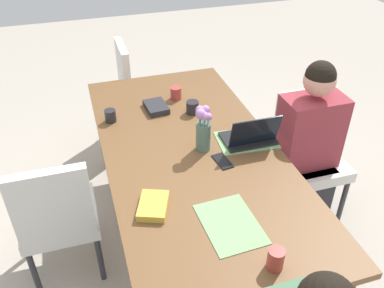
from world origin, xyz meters
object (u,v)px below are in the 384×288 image
object	(u,v)px
dining_table	(192,160)
person_far_left_mid	(306,153)
flower_vase	(203,129)
laptop_far_left_mid	(250,136)
coffee_mug_centre_right	(276,259)
book_red_cover	(153,206)
book_blue_cover	(156,107)
phone_black	(223,161)
chair_head_left_left_far	(138,87)
coffee_mug_near_left	(110,116)
coffee_mug_near_right	(176,93)
coffee_mug_centre_left	(192,107)
chair_near_right_near	(57,215)
chair_far_left_mid	(307,148)

from	to	relation	value
dining_table	person_far_left_mid	bearing A→B (deg)	91.34
dining_table	flower_vase	world-z (taller)	flower_vase
laptop_far_left_mid	coffee_mug_centre_right	size ratio (longest dim) A/B	3.10
book_red_cover	book_blue_cover	world-z (taller)	same
phone_black	chair_head_left_left_far	bearing A→B (deg)	-179.39
person_far_left_mid	coffee_mug_centre_right	world-z (taller)	person_far_left_mid
book_red_cover	phone_black	xyz separation A→B (m)	(-0.26, 0.47, -0.02)
person_far_left_mid	coffee_mug_near_left	bearing A→B (deg)	-110.59
flower_vase	coffee_mug_near_right	world-z (taller)	flower_vase
coffee_mug_near_right	coffee_mug_centre_right	bearing A→B (deg)	0.36
book_red_cover	laptop_far_left_mid	bearing A→B (deg)	140.82
dining_table	phone_black	size ratio (longest dim) A/B	14.52
coffee_mug_near_left	coffee_mug_centre_right	bearing A→B (deg)	19.91
coffee_mug_centre_left	coffee_mug_centre_right	bearing A→B (deg)	-1.90
chair_head_left_left_far	chair_near_right_near	world-z (taller)	same
person_far_left_mid	flower_vase	distance (m)	0.83
coffee_mug_near_left	book_blue_cover	bearing A→B (deg)	100.97
laptop_far_left_mid	book_red_cover	distance (m)	0.81
dining_table	coffee_mug_centre_left	bearing A→B (deg)	162.57
coffee_mug_centre_right	flower_vase	bearing A→B (deg)	-178.69
person_far_left_mid	coffee_mug_near_right	bearing A→B (deg)	-130.97
chair_far_left_mid	flower_vase	distance (m)	0.90
person_far_left_mid	coffee_mug_near_right	distance (m)	1.01
dining_table	coffee_mug_near_left	bearing A→B (deg)	-139.05
person_far_left_mid	phone_black	size ratio (longest dim) A/B	7.97
coffee_mug_near_right	phone_black	bearing A→B (deg)	4.09
chair_far_left_mid	chair_head_left_left_far	xyz separation A→B (m)	(-1.29, -0.96, 0.00)
chair_near_right_near	phone_black	xyz separation A→B (m)	(0.09, 0.97, 0.23)
coffee_mug_near_left	phone_black	xyz separation A→B (m)	(0.64, 0.56, -0.04)
phone_black	coffee_mug_centre_left	bearing A→B (deg)	172.86
coffee_mug_near_left	coffee_mug_centre_right	world-z (taller)	coffee_mug_centre_right
coffee_mug_centre_left	coffee_mug_near_right	bearing A→B (deg)	-166.71
phone_black	book_blue_cover	bearing A→B (deg)	-169.15
laptop_far_left_mid	coffee_mug_centre_right	world-z (taller)	laptop_far_left_mid
chair_far_left_mid	coffee_mug_near_right	distance (m)	1.02
coffee_mug_near_right	coffee_mug_centre_right	xyz separation A→B (m)	(1.58, 0.01, 0.01)
chair_far_left_mid	chair_head_left_left_far	distance (m)	1.61
person_far_left_mid	laptop_far_left_mid	size ratio (longest dim) A/B	3.73
coffee_mug_centre_right	phone_black	size ratio (longest dim) A/B	0.69
chair_far_left_mid	person_far_left_mid	world-z (taller)	person_far_left_mid
flower_vase	phone_black	size ratio (longest dim) A/B	1.94
laptop_far_left_mid	book_red_cover	size ratio (longest dim) A/B	1.60
chair_near_right_near	book_blue_cover	world-z (taller)	chair_near_right_near
dining_table	book_blue_cover	xyz separation A→B (m)	(-0.55, -0.10, 0.09)
coffee_mug_near_right	book_blue_cover	bearing A→B (deg)	-57.14
coffee_mug_near_right	person_far_left_mid	bearing A→B (deg)	49.03
chair_head_left_left_far	flower_vase	xyz separation A→B (m)	(1.38, 0.15, 0.38)
chair_near_right_near	book_red_cover	bearing A→B (deg)	54.92
person_far_left_mid	flower_vase	world-z (taller)	person_far_left_mid
dining_table	person_far_left_mid	size ratio (longest dim) A/B	1.82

